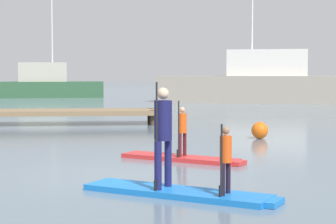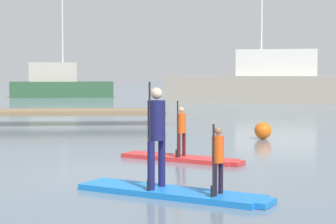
% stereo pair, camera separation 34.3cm
% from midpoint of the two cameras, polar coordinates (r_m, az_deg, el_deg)
% --- Properties ---
extents(ground_plane, '(240.00, 240.00, 0.00)m').
position_cam_midpoint_polar(ground_plane, '(12.02, -4.86, -5.99)').
color(ground_plane, slate).
extents(paddleboard_near, '(2.77, 2.22, 0.10)m').
position_cam_midpoint_polar(paddleboard_near, '(13.90, 0.67, -4.45)').
color(paddleboard_near, red).
rests_on(paddleboard_near, ground).
extents(paddler_child_solo, '(0.29, 0.34, 1.29)m').
position_cam_midpoint_polar(paddler_child_solo, '(13.81, 0.63, -1.59)').
color(paddler_child_solo, '#4C1419').
rests_on(paddler_child_solo, paddleboard_near).
extents(paddleboard_far, '(3.18, 2.42, 0.10)m').
position_cam_midpoint_polar(paddleboard_far, '(9.97, 0.15, -7.71)').
color(paddleboard_far, blue).
rests_on(paddleboard_far, ground).
extents(paddler_adult, '(0.41, 0.46, 1.78)m').
position_cam_midpoint_polar(paddler_adult, '(9.97, -1.48, -1.78)').
color(paddler_adult, '#19194C').
rests_on(paddler_adult, paddleboard_far).
extents(paddler_child_front, '(0.27, 0.34, 1.14)m').
position_cam_midpoint_polar(paddler_child_front, '(9.50, 4.45, -4.28)').
color(paddler_child_front, black).
rests_on(paddler_child_front, paddleboard_far).
extents(fishing_boat_white_large, '(14.08, 7.65, 8.86)m').
position_cam_midpoint_polar(fishing_boat_white_large, '(41.60, 8.49, 2.67)').
color(fishing_boat_white_large, '#9E9384').
rests_on(fishing_boat_white_large, ground).
extents(trawler_grey_distant, '(8.52, 3.16, 8.13)m').
position_cam_midpoint_polar(trawler_grey_distant, '(50.56, -11.44, 2.62)').
color(trawler_grey_distant, '#2D5638').
rests_on(trawler_grey_distant, ground).
extents(mooring_buoy_near, '(0.52, 0.52, 0.52)m').
position_cam_midpoint_polar(mooring_buoy_near, '(18.64, 8.23, -1.74)').
color(mooring_buoy_near, orange).
rests_on(mooring_buoy_near, ground).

